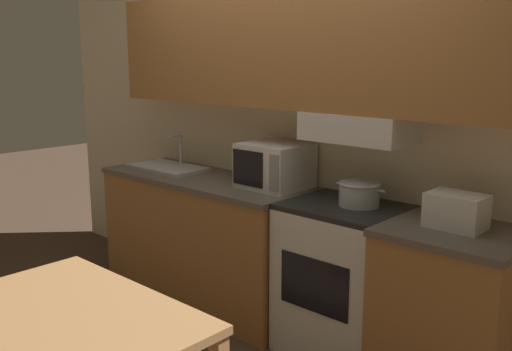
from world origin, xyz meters
TOP-DOWN VIEW (x-y plane):
  - ground_plane at (0.00, 0.00)m, footprint 16.00×16.00m
  - wall_back at (0.01, -0.07)m, footprint 5.34×0.38m
  - lower_counter_main at (-0.66, -0.29)m, footprint 1.63×0.61m
  - lower_counter_right_stub at (1.15, -0.29)m, footprint 0.67×0.61m
  - stove_range at (0.48, -0.27)m, footprint 0.65×0.55m
  - cooking_pot at (0.55, -0.23)m, footprint 0.32×0.24m
  - microwave at (-0.10, -0.21)m, footprint 0.40×0.37m
  - toaster at (1.13, -0.27)m, footprint 0.28×0.19m
  - sink_basin at (-1.07, -0.29)m, footprint 0.60×0.34m
  - dining_table at (0.31, -1.94)m, footprint 1.09×0.80m

SIDE VIEW (x-z plane):
  - ground_plane at x=0.00m, z-range 0.00..0.00m
  - stove_range at x=0.48m, z-range 0.00..0.90m
  - lower_counter_main at x=-0.66m, z-range 0.00..0.90m
  - lower_counter_right_stub at x=1.15m, z-range 0.00..0.90m
  - dining_table at x=0.31m, z-range 0.28..1.03m
  - sink_basin at x=-1.07m, z-range 0.79..1.04m
  - cooking_pot at x=0.55m, z-range 0.91..1.04m
  - toaster at x=1.13m, z-range 0.90..1.07m
  - microwave at x=-0.10m, z-range 0.90..1.19m
  - wall_back at x=0.01m, z-range 0.24..2.79m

